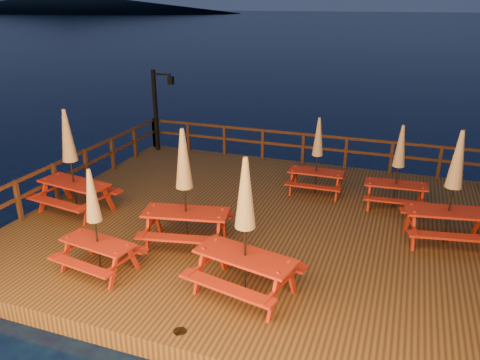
% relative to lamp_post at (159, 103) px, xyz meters
% --- Properties ---
extents(ground, '(500.00, 500.00, 0.00)m').
position_rel_lamp_post_xyz_m(ground, '(5.39, -4.55, -2.20)').
color(ground, black).
rests_on(ground, ground).
extents(deck, '(12.00, 10.00, 0.40)m').
position_rel_lamp_post_xyz_m(deck, '(5.39, -4.55, -2.00)').
color(deck, '#402614').
rests_on(deck, ground).
extents(deck_piles, '(11.44, 9.44, 1.40)m').
position_rel_lamp_post_xyz_m(deck_piles, '(5.39, -4.55, -2.50)').
color(deck_piles, '#372011').
rests_on(deck_piles, ground).
extents(railing, '(11.80, 9.75, 1.10)m').
position_rel_lamp_post_xyz_m(railing, '(5.39, -2.77, -1.03)').
color(railing, '#372011').
rests_on(railing, deck).
extents(lamp_post, '(0.85, 0.18, 3.00)m').
position_rel_lamp_post_xyz_m(lamp_post, '(0.00, 0.00, 0.00)').
color(lamp_post, black).
rests_on(lamp_post, deck).
extents(headland_left, '(180.00, 84.00, 9.00)m').
position_rel_lamp_post_xyz_m(headland_left, '(-154.61, 185.45, 2.30)').
color(headland_left, black).
rests_on(headland_left, ground).
extents(picnic_table_0, '(1.61, 1.33, 2.28)m').
position_rel_lamp_post_xyz_m(picnic_table_0, '(6.34, -2.21, -0.61)').
color(picnic_table_0, '#9B1A0E').
rests_on(picnic_table_0, deck).
extents(picnic_table_1, '(2.24, 1.97, 2.79)m').
position_rel_lamp_post_xyz_m(picnic_table_1, '(6.07, -7.69, -0.35)').
color(picnic_table_1, '#9B1A0E').
rests_on(picnic_table_1, deck).
extents(picnic_table_2, '(2.16, 1.88, 2.72)m').
position_rel_lamp_post_xyz_m(picnic_table_2, '(9.80, -4.17, -0.38)').
color(picnic_table_2, '#9B1A0E').
rests_on(picnic_table_2, deck).
extents(picnic_table_3, '(1.76, 1.53, 2.27)m').
position_rel_lamp_post_xyz_m(picnic_table_3, '(2.93, -7.96, -0.62)').
color(picnic_table_3, '#9B1A0E').
rests_on(picnic_table_3, deck).
extents(picnic_table_4, '(2.23, 1.97, 2.78)m').
position_rel_lamp_post_xyz_m(picnic_table_4, '(4.15, -6.31, -0.35)').
color(picnic_table_4, '#9B1A0E').
rests_on(picnic_table_4, deck).
extents(picnic_table_5, '(2.17, 1.87, 2.79)m').
position_rel_lamp_post_xyz_m(picnic_table_5, '(0.54, -5.67, -0.34)').
color(picnic_table_5, '#9B1A0E').
rests_on(picnic_table_5, deck).
extents(picnic_table_6, '(1.72, 1.45, 2.32)m').
position_rel_lamp_post_xyz_m(picnic_table_6, '(8.57, -2.49, -0.59)').
color(picnic_table_6, '#9B1A0E').
rests_on(picnic_table_6, deck).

